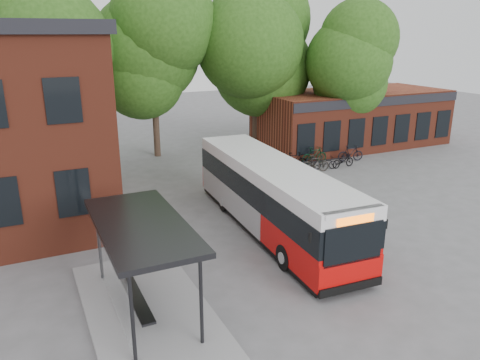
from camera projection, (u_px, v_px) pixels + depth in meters
name	position (u px, v px, depth m)	size (l,w,h in m)	color
ground	(262.00, 265.00, 16.94)	(100.00, 100.00, 0.00)	#606062
shop_row	(352.00, 118.00, 34.55)	(14.00, 6.20, 4.00)	maroon
bus_shelter	(144.00, 267.00, 13.80)	(3.60, 7.00, 2.90)	#232326
bike_rail	(317.00, 164.00, 29.30)	(5.20, 0.10, 0.38)	#232326
tree_0	(38.00, 79.00, 26.58)	(7.92, 7.92, 11.00)	#224813
tree_1	(154.00, 78.00, 30.41)	(7.92, 7.92, 10.40)	#224813
tree_2	(256.00, 71.00, 32.33)	(7.92, 7.92, 11.00)	#224813
tree_3	(350.00, 86.00, 31.21)	(7.04, 7.04, 9.28)	#224813
city_bus	(272.00, 197.00, 19.53)	(2.48, 11.62, 2.95)	red
bicycle_0	(279.00, 165.00, 27.91)	(0.65, 1.85, 0.97)	black
bicycle_1	(294.00, 161.00, 28.71)	(0.50, 1.77, 1.06)	black
bicycle_2	(309.00, 161.00, 29.05)	(0.56, 1.61, 0.85)	black
bicycle_3	(315.00, 163.00, 28.14)	(0.49, 1.74, 1.05)	black
bicycle_4	(325.00, 163.00, 28.71)	(0.53, 1.53, 0.80)	black
bicycle_5	(314.00, 155.00, 29.85)	(0.52, 1.85, 1.11)	black
bicycle_6	(343.00, 161.00, 29.09)	(0.58, 1.65, 0.87)	black
bicycle_7	(350.00, 153.00, 30.49)	(0.49, 1.75, 1.05)	black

